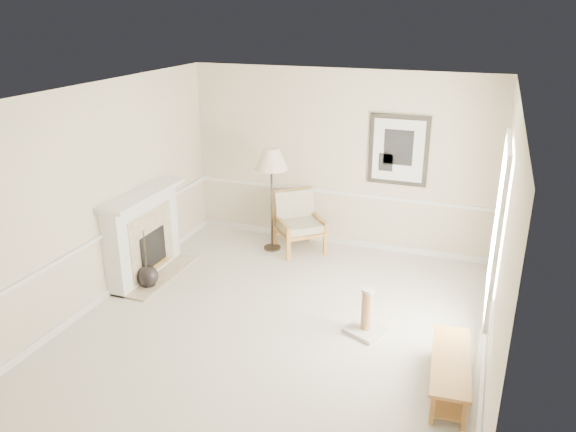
# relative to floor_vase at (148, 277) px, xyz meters

# --- Properties ---
(ground) EXTENTS (5.50, 5.50, 0.00)m
(ground) POSITION_rel_floor_vase_xyz_m (2.11, -0.27, -0.16)
(ground) COLOR silver
(ground) RESTS_ON ground
(room) EXTENTS (5.04, 5.54, 2.92)m
(room) POSITION_rel_floor_vase_xyz_m (2.24, -0.19, 1.70)
(room) COLOR beige
(room) RESTS_ON ground
(fireplace) EXTENTS (0.64, 1.64, 1.31)m
(fireplace) POSITION_rel_floor_vase_xyz_m (-0.24, 0.33, 0.48)
(fireplace) COLOR white
(fireplace) RESTS_ON ground
(floor_vase) EXTENTS (0.30, 0.30, 0.89)m
(floor_vase) POSITION_rel_floor_vase_xyz_m (0.00, 0.00, 0.00)
(floor_vase) COLOR black
(floor_vase) RESTS_ON ground
(armchair) EXTENTS (1.04, 1.05, 0.96)m
(armchair) POSITION_rel_floor_vase_xyz_m (1.55, 2.05, 0.35)
(armchair) COLOR #A17034
(armchair) RESTS_ON ground
(floor_lamp) EXTENTS (0.67, 0.67, 1.71)m
(floor_lamp) POSITION_rel_floor_vase_xyz_m (1.17, 1.87, 1.33)
(floor_lamp) COLOR black
(floor_lamp) RESTS_ON ground
(bench) EXTENTS (0.48, 1.33, 0.37)m
(bench) POSITION_rel_floor_vase_xyz_m (4.26, -0.88, 0.09)
(bench) COLOR #A17034
(bench) RESTS_ON ground
(scratching_post) EXTENTS (0.56, 0.56, 0.60)m
(scratching_post) POSITION_rel_floor_vase_xyz_m (3.20, -0.10, 0.03)
(scratching_post) COLOR beige
(scratching_post) RESTS_ON ground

